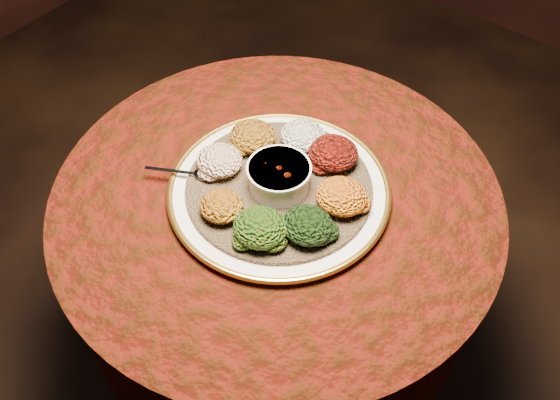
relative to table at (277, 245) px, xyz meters
The scene contains 13 objects.
table is the anchor object (origin of this frame).
platter 0.19m from the table, 26.09° to the left, with size 0.48×0.48×0.02m.
injera 0.20m from the table, 26.09° to the left, with size 0.39×0.39×0.01m, color olive.
stew_bowl 0.24m from the table, 26.09° to the left, with size 0.13×0.13×0.06m.
spoon 0.27m from the table, 152.29° to the right, with size 0.13×0.08×0.01m.
portion_ayib 0.27m from the table, 101.95° to the left, with size 0.10×0.10×0.05m, color beige.
portion_kitfo 0.27m from the table, 66.82° to the left, with size 0.11×0.10×0.05m, color black.
portion_tikil 0.27m from the table, 15.42° to the left, with size 0.11×0.10×0.05m, color #A5660D.
portion_gomen 0.27m from the table, 27.00° to the right, with size 0.10×0.10×0.05m, color black.
portion_mixveg 0.27m from the table, 65.80° to the right, with size 0.11×0.10×0.05m, color #A02E0A.
portion_kik 0.26m from the table, 108.17° to the right, with size 0.09×0.09×0.04m, color #9D5E0D.
portion_timatim 0.27m from the table, 165.19° to the right, with size 0.10×0.09×0.05m, color maroon.
portion_shiro 0.27m from the table, 149.92° to the left, with size 0.10×0.10×0.05m, color #8A5F10.
Camera 1 is at (0.53, -0.68, 1.73)m, focal length 40.00 mm.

